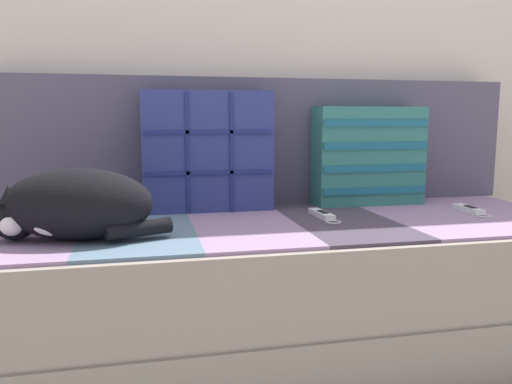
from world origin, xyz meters
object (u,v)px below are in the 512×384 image
object	(u,v)px
throw_pillow_striped	(368,156)
game_remote_near	(322,215)
sleeping_cat	(71,207)
couch	(287,283)
game_remote_far	(469,210)
throw_pillow_quilted	(207,151)

from	to	relation	value
throw_pillow_striped	game_remote_near	world-z (taller)	throw_pillow_striped
throw_pillow_striped	sleeping_cat	bearing A→B (deg)	-159.78
throw_pillow_striped	game_remote_near	bearing A→B (deg)	-139.35
couch	game_remote_far	bearing A→B (deg)	-3.69
game_remote_far	sleeping_cat	bearing A→B (deg)	-174.23
sleeping_cat	game_remote_far	bearing A→B (deg)	5.77
throw_pillow_quilted	throw_pillow_striped	distance (m)	0.61
sleeping_cat	throw_pillow_quilted	bearing A→B (deg)	42.59
game_remote_near	game_remote_far	size ratio (longest dim) A/B	1.02
sleeping_cat	game_remote_near	world-z (taller)	sleeping_cat
couch	game_remote_near	distance (m)	0.26
sleeping_cat	game_remote_near	size ratio (longest dim) A/B	2.31
couch	game_remote_near	size ratio (longest dim) A/B	10.01
couch	throw_pillow_quilted	size ratio (longest dim) A/B	4.46
couch	throw_pillow_striped	size ratio (longest dim) A/B	4.86
throw_pillow_quilted	game_remote_far	xyz separation A→B (m)	(0.89, -0.25, -0.20)
couch	throw_pillow_striped	world-z (taller)	throw_pillow_striped
game_remote_far	game_remote_near	bearing A→B (deg)	177.83
couch	throw_pillow_striped	bearing A→B (deg)	28.51
throw_pillow_striped	throw_pillow_quilted	bearing A→B (deg)	179.95
couch	sleeping_cat	size ratio (longest dim) A/B	4.32
throw_pillow_quilted	couch	bearing A→B (deg)	-40.80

